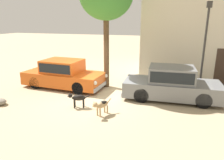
% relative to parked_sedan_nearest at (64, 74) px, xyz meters
% --- Properties ---
extents(ground_plane, '(80.00, 80.00, 0.00)m').
position_rel_parked_sedan_nearest_xyz_m(ground_plane, '(2.31, -1.14, -0.72)').
color(ground_plane, tan).
extents(parked_sedan_nearest, '(4.46, 1.91, 1.47)m').
position_rel_parked_sedan_nearest_xyz_m(parked_sedan_nearest, '(0.00, 0.00, 0.00)').
color(parked_sedan_nearest, '#D15619').
rests_on(parked_sedan_nearest, ground_plane).
extents(parked_sedan_second, '(4.44, 1.97, 1.50)m').
position_rel_parked_sedan_nearest_xyz_m(parked_sedan_second, '(5.55, -0.09, 0.01)').
color(parked_sedan_second, slate).
rests_on(parked_sedan_second, ground_plane).
extents(stray_dog_spotted, '(0.49, 0.94, 0.64)m').
position_rel_parked_sedan_nearest_xyz_m(stray_dog_spotted, '(3.14, -2.66, -0.31)').
color(stray_dog_spotted, tan).
rests_on(stray_dog_spotted, ground_plane).
extents(stray_dog_tan, '(0.89, 0.43, 0.63)m').
position_rel_parked_sedan_nearest_xyz_m(stray_dog_tan, '(1.97, -2.27, -0.30)').
color(stray_dog_tan, black).
rests_on(stray_dog_tan, ground_plane).
extents(street_lamp, '(0.22, 0.22, 4.27)m').
position_rel_parked_sedan_nearest_xyz_m(street_lamp, '(6.86, 1.17, 1.97)').
color(street_lamp, '#2D2B28').
rests_on(street_lamp, ground_plane).
extents(rubble_pile, '(0.63, 0.48, 0.27)m').
position_rel_parked_sedan_nearest_xyz_m(rubble_pile, '(-1.33, -3.03, -0.59)').
color(rubble_pile, gray).
rests_on(rubble_pile, ground_plane).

